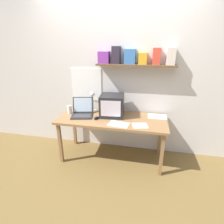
% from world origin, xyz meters
% --- Properties ---
extents(ground_plane, '(12.00, 12.00, 0.00)m').
position_xyz_m(ground_plane, '(0.00, 0.00, 0.00)').
color(ground_plane, brown).
extents(back_wall, '(5.60, 0.24, 2.60)m').
position_xyz_m(back_wall, '(0.01, 0.40, 1.31)').
color(back_wall, silver).
rests_on(back_wall, ground_plane).
extents(corner_desk, '(1.64, 0.67, 0.70)m').
position_xyz_m(corner_desk, '(0.00, 0.00, 0.64)').
color(corner_desk, olive).
rests_on(corner_desk, ground_plane).
extents(crt_monitor, '(0.39, 0.38, 0.33)m').
position_xyz_m(crt_monitor, '(-0.02, 0.11, 0.87)').
color(crt_monitor, '#232326').
rests_on(crt_monitor, corner_desk).
extents(laptop, '(0.38, 0.38, 0.26)m').
position_xyz_m(laptop, '(-0.49, 0.04, 0.77)').
color(laptop, '#232326').
rests_on(laptop, corner_desk).
extents(desk_lamp, '(0.12, 0.15, 0.35)m').
position_xyz_m(desk_lamp, '(-0.36, 0.19, 0.93)').
color(desk_lamp, white).
rests_on(desk_lamp, corner_desk).
extents(juice_glass, '(0.07, 0.07, 0.14)m').
position_xyz_m(juice_glass, '(-0.71, 0.04, 0.77)').
color(juice_glass, white).
rests_on(juice_glass, corner_desk).
extents(computer_mouse, '(0.08, 0.12, 0.03)m').
position_xyz_m(computer_mouse, '(-0.22, -0.08, 0.72)').
color(computer_mouse, black).
rests_on(computer_mouse, corner_desk).
extents(open_notebook, '(0.24, 0.21, 0.00)m').
position_xyz_m(open_notebook, '(0.43, -0.18, 0.71)').
color(open_notebook, white).
rests_on(open_notebook, corner_desk).
extents(loose_paper_near_laptop, '(0.31, 0.23, 0.00)m').
position_xyz_m(loose_paper_near_laptop, '(0.14, -0.20, 0.71)').
color(loose_paper_near_laptop, silver).
rests_on(loose_paper_near_laptop, corner_desk).
extents(loose_paper_near_monitor, '(0.29, 0.21, 0.00)m').
position_xyz_m(loose_paper_near_monitor, '(0.68, 0.20, 0.71)').
color(loose_paper_near_monitor, white).
rests_on(loose_paper_near_monitor, corner_desk).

